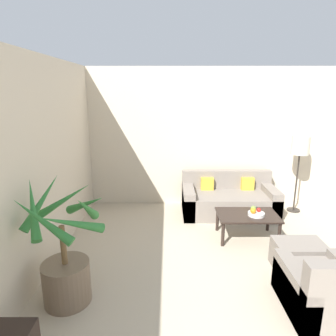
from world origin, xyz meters
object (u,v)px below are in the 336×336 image
Objects in this scene: fruit_bowl at (255,214)px; apple_green at (252,208)px; potted_palm at (64,262)px; apple_red at (258,210)px; coffee_table at (246,217)px; armchair at (324,291)px; orange_fruit at (252,211)px; floor_lamp at (299,149)px; ottoman at (297,256)px; sofa_loveseat at (227,200)px.

fruit_bowl is 3.09× the size of apple_green.
fruit_bowl is 0.10m from apple_green.
apple_red is (2.50, 1.45, 0.00)m from potted_palm.
armchair reaches higher than coffee_table.
fruit_bowl is 0.09m from orange_fruit.
fruit_bowl is (-1.08, -1.15, -0.80)m from floor_lamp.
floor_lamp is 1.77m from fruit_bowl.
sofa_loveseat is at bearing 106.58° from ottoman.
potted_palm is 2.89m from apple_red.
ottoman is (0.55, -1.85, -0.07)m from sofa_loveseat.
apple_green is at bearing -135.72° from floor_lamp.
armchair reaches higher than apple_red.
ottoman is at bearing -67.44° from apple_green.
sofa_loveseat is at bearing 47.54° from potted_palm.
ottoman is (2.79, 0.61, -0.29)m from potted_palm.
floor_lamp is 17.82× the size of apple_green.
sofa_loveseat is at bearing 100.81° from apple_green.
potted_palm reaches higher than orange_fruit.
armchair is at bearing -82.12° from apple_red.
orange_fruit reaches higher than apple_red.
fruit_bowl is (0.22, -1.03, 0.16)m from sofa_loveseat.
coffee_table is (2.34, 1.47, -0.13)m from potted_palm.
apple_green is at bearing 155.96° from apple_red.
armchair is (2.73, -0.18, -0.23)m from potted_palm.
sofa_loveseat is 2.76× the size of ottoman.
potted_palm is 1.52× the size of coffee_table.
orange_fruit is at bearing -81.70° from sofa_loveseat.
apple_red is at bearing 30.30° from orange_fruit.
apple_red is 0.08m from apple_green.
orange_fruit is (-1.14, -1.18, -0.73)m from floor_lamp.
potted_palm is at bearing -167.78° from ottoman.
coffee_table is 0.17m from apple_green.
fruit_bowl is at bearing -78.21° from sofa_loveseat.
floor_lamp reaches higher than apple_red.
floor_lamp is at bearing 47.13° from apple_red.
coffee_table is 1.08× the size of armchair.
armchair is (0.49, -2.63, -0.01)m from sofa_loveseat.
floor_lamp is at bearing 35.93° from potted_palm.
orange_fruit is 0.93m from ottoman.
sofa_loveseat reaches higher than coffee_table.
coffee_table is at bearing 32.08° from potted_palm.
sofa_loveseat is (2.24, 2.45, -0.22)m from potted_palm.
sofa_loveseat is 1.85× the size of coffee_table.
armchair is (0.33, -1.57, -0.24)m from orange_fruit.
coffee_table is at bearing -137.49° from floor_lamp.
apple_red is 1.66m from armchair.
potted_palm is at bearing -150.01° from fruit_bowl.
potted_palm is 0.82× the size of sofa_loveseat.
potted_palm is 1.64× the size of armchair.
apple_green is (0.09, 0.02, 0.14)m from coffee_table.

